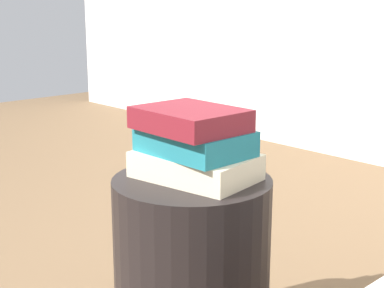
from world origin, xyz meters
The scene contains 4 objects.
side_table centered at (0.00, 0.00, 0.24)m, with size 0.39×0.39×0.47m, color black.
book_cream centered at (0.00, 0.01, 0.50)m, with size 0.28×0.19×0.06m, color beige.
book_teal centered at (0.00, 0.01, 0.57)m, with size 0.25×0.18×0.06m, color #1E727F.
book_maroon centered at (0.00, -0.01, 0.62)m, with size 0.24×0.19×0.05m, color maroon.
Camera 1 is at (0.96, -0.89, 0.89)m, focal length 53.45 mm.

